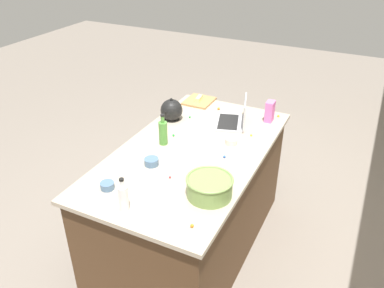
% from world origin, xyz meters
% --- Properties ---
extents(ground_plane, '(12.00, 12.00, 0.00)m').
position_xyz_m(ground_plane, '(0.00, 0.00, 0.00)').
color(ground_plane, slate).
extents(island_counter, '(1.77, 0.97, 0.90)m').
position_xyz_m(island_counter, '(0.00, 0.00, 0.45)').
color(island_counter, '#4C331E').
rests_on(island_counter, ground).
extents(laptop, '(0.36, 0.31, 0.22)m').
position_xyz_m(laptop, '(-0.51, 0.13, 0.95)').
color(laptop, '#B7B7BC').
rests_on(laptop, island_counter).
extents(mixing_bowl_large, '(0.28, 0.28, 0.12)m').
position_xyz_m(mixing_bowl_large, '(0.43, 0.32, 0.96)').
color(mixing_bowl_large, '#72934C').
rests_on(mixing_bowl_large, island_counter).
extents(bottle_vinegar, '(0.06, 0.06, 0.21)m').
position_xyz_m(bottle_vinegar, '(0.75, -0.06, 0.98)').
color(bottle_vinegar, white).
rests_on(bottle_vinegar, island_counter).
extents(bottle_olive, '(0.06, 0.06, 0.24)m').
position_xyz_m(bottle_olive, '(0.01, -0.23, 0.99)').
color(bottle_olive, '#4C8C38').
rests_on(bottle_olive, island_counter).
extents(kettle, '(0.21, 0.18, 0.20)m').
position_xyz_m(kettle, '(-0.37, -0.37, 0.98)').
color(kettle, black).
rests_on(kettle, island_counter).
extents(cutting_board, '(0.26, 0.23, 0.02)m').
position_xyz_m(cutting_board, '(-0.78, -0.31, 0.91)').
color(cutting_board, '#AD7F4C').
rests_on(cutting_board, island_counter).
extents(butter_stick_left, '(0.11, 0.05, 0.04)m').
position_xyz_m(butter_stick_left, '(-0.78, -0.31, 0.94)').
color(butter_stick_left, '#F4E58C').
rests_on(butter_stick_left, cutting_board).
extents(ramekin_small, '(0.09, 0.09, 0.04)m').
position_xyz_m(ramekin_small, '(-0.21, 0.22, 0.92)').
color(ramekin_small, beige).
rests_on(ramekin_small, island_counter).
extents(ramekin_medium, '(0.10, 0.10, 0.05)m').
position_xyz_m(ramekin_medium, '(0.29, -0.16, 0.92)').
color(ramekin_medium, slate).
rests_on(ramekin_medium, island_counter).
extents(ramekin_wide, '(0.09, 0.09, 0.04)m').
position_xyz_m(ramekin_wide, '(0.64, -0.26, 0.92)').
color(ramekin_wide, slate).
rests_on(ramekin_wide, island_counter).
extents(candy_bag, '(0.09, 0.06, 0.17)m').
position_xyz_m(candy_bag, '(-0.69, 0.36, 0.99)').
color(candy_bag, pink).
rests_on(candy_bag, island_counter).
extents(candy_0, '(0.02, 0.02, 0.02)m').
position_xyz_m(candy_0, '(-0.01, 0.25, 0.91)').
color(candy_0, blue).
rests_on(candy_0, island_counter).
extents(candy_1, '(0.02, 0.02, 0.02)m').
position_xyz_m(candy_1, '(-0.38, 0.31, 0.91)').
color(candy_1, yellow).
rests_on(candy_1, island_counter).
extents(candy_2, '(0.02, 0.02, 0.02)m').
position_xyz_m(candy_2, '(0.72, 0.35, 0.91)').
color(candy_2, orange).
rests_on(candy_2, island_counter).
extents(candy_3, '(0.01, 0.01, 0.01)m').
position_xyz_m(candy_3, '(0.37, 0.03, 0.91)').
color(candy_3, red).
rests_on(candy_3, island_counter).
extents(candy_4, '(0.02, 0.02, 0.02)m').
position_xyz_m(candy_4, '(-0.71, -0.09, 0.91)').
color(candy_4, orange).
rests_on(candy_4, island_counter).
extents(candy_5, '(0.02, 0.02, 0.02)m').
position_xyz_m(candy_5, '(-0.79, 0.41, 0.91)').
color(candy_5, yellow).
rests_on(candy_5, island_counter).
extents(candy_6, '(0.02, 0.02, 0.02)m').
position_xyz_m(candy_6, '(-0.12, -0.21, 0.91)').
color(candy_6, green).
rests_on(candy_6, island_counter).
extents(candy_7, '(0.02, 0.02, 0.02)m').
position_xyz_m(candy_7, '(-0.46, -0.24, 0.91)').
color(candy_7, green).
rests_on(candy_7, island_counter).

